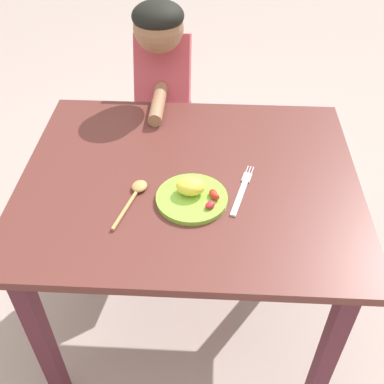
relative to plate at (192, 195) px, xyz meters
name	(u,v)px	position (x,y,z in m)	size (l,w,h in m)	color
ground_plane	(190,316)	(-0.01, 0.10, -0.76)	(8.00, 8.00, 0.00)	#B19E98
dining_table	(189,202)	(-0.01, 0.10, -0.12)	(1.01, 0.83, 0.75)	brown
plate	(192,195)	(0.00, 0.00, 0.00)	(0.20, 0.20, 0.06)	#8AC441
fork	(242,191)	(0.14, 0.04, -0.01)	(0.08, 0.22, 0.01)	silver
spoon	(135,193)	(-0.16, 0.01, -0.01)	(0.08, 0.20, 0.02)	tan
person	(165,115)	(-0.15, 0.67, -0.16)	(0.21, 0.44, 1.09)	#484862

